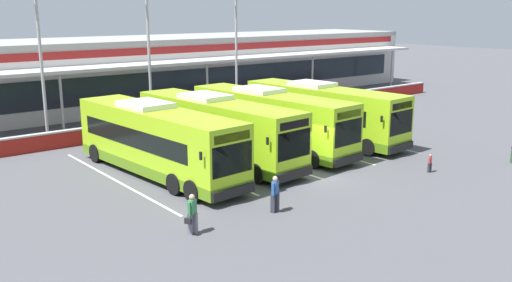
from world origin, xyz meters
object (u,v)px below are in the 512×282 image
Objects in this scene: coach_bus_left_centre at (217,131)px; lamp_post_west at (40,46)px; pedestrian_with_handbag at (192,213)px; lamp_post_centre at (148,41)px; pedestrian_in_dark_coat at (275,193)px; lamp_post_east at (236,37)px; coach_bus_centre at (270,121)px; pedestrian_child at (430,163)px; coach_bus_right_centre at (322,113)px; coach_bus_leftmost at (157,142)px.

lamp_post_west is (-6.09, 10.53, 4.50)m from coach_bus_left_centre.
lamp_post_centre reaches higher than pedestrian_with_handbag.
pedestrian_in_dark_coat is at bearing -103.40° from lamp_post_centre.
coach_bus_centre is at bearing -117.76° from lamp_post_east.
pedestrian_child is at bearing -69.30° from coach_bus_centre.
coach_bus_right_centre reaches higher than pedestrian_child.
lamp_post_west is at bearing -175.90° from lamp_post_east.
lamp_post_west reaches higher than coach_bus_right_centre.
pedestrian_in_dark_coat is (-6.88, -8.51, -0.91)m from coach_bus_centre.
coach_bus_centre is 1.12× the size of lamp_post_west.
coach_bus_leftmost reaches higher than pedestrian_child.
pedestrian_child is 21.78m from lamp_post_centre.
lamp_post_east is (1.59, 11.62, 4.50)m from coach_bus_right_centre.
coach_bus_left_centre is at bearing -130.98° from lamp_post_east.
coach_bus_right_centre reaches higher than pedestrian_in_dark_coat.
coach_bus_right_centre is at bearing 1.79° from coach_bus_leftmost.
coach_bus_left_centre is 12.24m from lamp_post_centre.
coach_bus_left_centre is 1.12× the size of lamp_post_east.
lamp_post_west is (-3.29, 18.88, 5.42)m from pedestrian_in_dark_coat.
coach_bus_leftmost is at bearing -176.62° from coach_bus_centre.
pedestrian_with_handbag is (-6.83, -8.14, -0.93)m from coach_bus_left_centre.
lamp_post_west reaches higher than pedestrian_with_handbag.
coach_bus_leftmost is 1.00× the size of coach_bus_right_centre.
coach_bus_leftmost is at bearing -178.21° from coach_bus_right_centre.
pedestrian_with_handbag is at bearing -151.90° from coach_bus_right_centre.
pedestrian_child is at bearing -55.07° from lamp_post_west.
lamp_post_west is 16.29m from lamp_post_east.
pedestrian_child is (3.46, -9.15, -1.24)m from coach_bus_centre.
coach_bus_leftmost is 12.25× the size of pedestrian_child.
coach_bus_leftmost is at bearing -116.90° from lamp_post_centre.
lamp_post_centre reaches higher than pedestrian_child.
lamp_post_east is at bearing 40.34° from coach_bus_leftmost.
coach_bus_right_centre is 7.59× the size of pedestrian_with_handbag.
coach_bus_left_centre is 10.67m from pedestrian_with_handbag.
pedestrian_in_dark_coat is 0.15× the size of lamp_post_east.
coach_bus_leftmost is 11.93m from lamp_post_west.
lamp_post_centre is at bearing 76.60° from pedestrian_in_dark_coat.
coach_bus_centre reaches higher than pedestrian_child.
lamp_post_east is (12.96, 20.05, 5.42)m from pedestrian_in_dark_coat.
lamp_post_west is 1.00× the size of lamp_post_east.
coach_bus_leftmost and coach_bus_left_centre have the same top height.
lamp_post_centre is at bearing 4.98° from lamp_post_west.
pedestrian_with_handbag is 19.47m from lamp_post_west.
lamp_post_centre is at bearing 101.34° from coach_bus_centre.
lamp_post_east is at bearing 57.13° from pedestrian_in_dark_coat.
coach_bus_left_centre is 7.59× the size of pedestrian_in_dark_coat.
pedestrian_with_handbag is 1.00× the size of pedestrian_in_dark_coat.
pedestrian_with_handbag is at bearing 176.62° from pedestrian_child.
coach_bus_left_centre is 7.59× the size of pedestrian_with_handbag.
lamp_post_east is at bearing 62.24° from coach_bus_centre.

